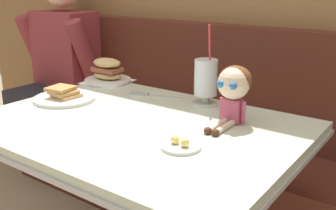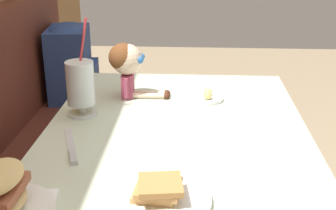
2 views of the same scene
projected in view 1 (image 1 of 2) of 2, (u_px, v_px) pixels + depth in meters
booth_bench at (220, 165)px, 1.99m from camera, size 2.60×0.48×1.00m
diner_table at (138, 173)px, 1.44m from camera, size 1.11×0.81×0.74m
toast_plate at (65, 96)px, 1.62m from camera, size 0.25×0.25×0.06m
milkshake_glass at (206, 79)px, 1.54m from camera, size 0.10×0.10×0.31m
sandwich_plate at (107, 73)px, 1.90m from camera, size 0.22×0.22×0.12m
butter_saucer at (181, 145)px, 1.16m from camera, size 0.12×0.12×0.04m
butter_knife at (147, 94)px, 1.69m from camera, size 0.23×0.09×0.01m
seated_doll at (233, 86)px, 1.33m from camera, size 0.11×0.22×0.20m
diner_patron at (62, 60)px, 2.43m from camera, size 0.55×0.48×0.81m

